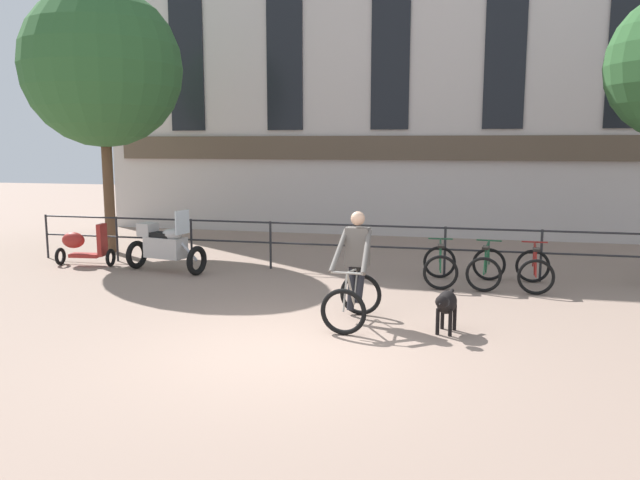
{
  "coord_description": "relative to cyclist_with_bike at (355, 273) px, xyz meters",
  "views": [
    {
      "loc": [
        2.31,
        -7.64,
        2.72
      ],
      "look_at": [
        -0.2,
        2.86,
        1.05
      ],
      "focal_mm": 35.0,
      "sensor_mm": 36.0,
      "label": 1
    }
  ],
  "objects": [
    {
      "name": "ground_plane",
      "position": [
        -0.66,
        -1.54,
        -0.76
      ],
      "size": [
        60.0,
        60.0,
        0.0
      ],
      "primitive_type": "plane",
      "color": "gray"
    },
    {
      "name": "canal_railing",
      "position": [
        -0.66,
        3.66,
        -0.05
      ],
      "size": [
        15.05,
        0.05,
        1.05
      ],
      "color": "#232326",
      "rests_on": "ground_plane"
    },
    {
      "name": "building_facade",
      "position": [
        -0.66,
        9.45,
        5.0
      ],
      "size": [
        18.0,
        0.72,
        11.58
      ],
      "color": "beige",
      "rests_on": "ground_plane"
    },
    {
      "name": "cyclist_with_bike",
      "position": [
        0.0,
        0.0,
        0.0
      ],
      "size": [
        0.75,
        1.21,
        1.7
      ],
      "rotation": [
        0.0,
        0.0,
        -0.06
      ],
      "color": "black",
      "rests_on": "ground_plane"
    },
    {
      "name": "dog",
      "position": [
        1.39,
        -0.27,
        -0.32
      ],
      "size": [
        0.36,
        0.87,
        0.63
      ],
      "rotation": [
        0.0,
        0.0,
        -0.17
      ],
      "color": "black",
      "rests_on": "ground_plane"
    },
    {
      "name": "parked_motorcycle",
      "position": [
        -4.63,
        2.81,
        -0.2
      ],
      "size": [
        1.84,
        0.98,
        1.35
      ],
      "rotation": [
        0.0,
        0.0,
        1.35
      ],
      "color": "black",
      "rests_on": "ground_plane"
    },
    {
      "name": "parked_bicycle_near_lamp",
      "position": [
        1.15,
        3.0,
        -0.41
      ],
      "size": [
        0.73,
        1.15,
        0.86
      ],
      "rotation": [
        0.0,
        0.0,
        3.21
      ],
      "color": "black",
      "rests_on": "ground_plane"
    },
    {
      "name": "parked_bicycle_mid_left",
      "position": [
        2.03,
        3.0,
        -0.41
      ],
      "size": [
        0.79,
        1.18,
        0.86
      ],
      "rotation": [
        0.0,
        0.0,
        3.02
      ],
      "color": "black",
      "rests_on": "ground_plane"
    },
    {
      "name": "parked_bicycle_mid_right",
      "position": [
        2.91,
        3.0,
        -0.41
      ],
      "size": [
        0.7,
        1.13,
        0.86
      ],
      "rotation": [
        0.0,
        0.0,
        3.1
      ],
      "color": "black",
      "rests_on": "ground_plane"
    },
    {
      "name": "parked_scooter",
      "position": [
        -6.73,
        2.99,
        -0.3
      ],
      "size": [
        1.31,
        0.53,
        0.96
      ],
      "rotation": [
        0.0,
        0.0,
        1.68
      ],
      "color": "black",
      "rests_on": "ground_plane"
    },
    {
      "name": "tree_canalside_left",
      "position": [
        -7.14,
        4.77,
        3.78
      ],
      "size": [
        3.86,
        3.86,
        6.49
      ],
      "color": "brown",
      "rests_on": "ground_plane"
    }
  ]
}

